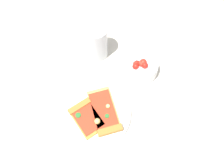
# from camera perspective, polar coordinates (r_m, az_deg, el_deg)

# --- Properties ---
(ground_plane) EXTENTS (2.40, 2.40, 0.00)m
(ground_plane) POSITION_cam_1_polar(r_m,az_deg,el_deg) (0.82, -1.87, -7.42)
(ground_plane) COLOR beige
(ground_plane) RESTS_ON ground
(plate) EXTENTS (0.22, 0.22, 0.01)m
(plate) POSITION_cam_1_polar(r_m,az_deg,el_deg) (0.80, -3.71, -9.25)
(plate) COLOR white
(plate) RESTS_ON ground_plane
(pizza_slice_near) EXTENTS (0.13, 0.14, 0.03)m
(pizza_slice_near) POSITION_cam_1_polar(r_m,az_deg,el_deg) (0.79, -6.05, -9.68)
(pizza_slice_near) COLOR gold
(pizza_slice_near) RESTS_ON plate
(pizza_slice_far) EXTENTS (0.12, 0.18, 0.02)m
(pizza_slice_far) POSITION_cam_1_polar(r_m,az_deg,el_deg) (0.79, -1.59, -9.16)
(pizza_slice_far) COLOR #E5B256
(pizza_slice_far) RESTS_ON plate
(salad_bowl) EXTENTS (0.11, 0.11, 0.08)m
(salad_bowl) POSITION_cam_1_polar(r_m,az_deg,el_deg) (0.86, 7.05, 1.64)
(salad_bowl) COLOR white
(salad_bowl) RESTS_ON ground_plane
(soda_glass) EXTENTS (0.08, 0.08, 0.14)m
(soda_glass) POSITION_cam_1_polar(r_m,az_deg,el_deg) (0.88, -3.61, 7.30)
(soda_glass) COLOR silver
(soda_glass) RESTS_ON ground_plane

